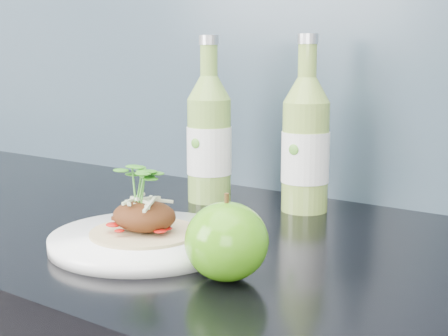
{
  "coord_description": "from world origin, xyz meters",
  "views": [
    {
      "loc": [
        0.48,
        1.04,
        1.14
      ],
      "look_at": [
        0.03,
        1.66,
        1.0
      ],
      "focal_mm": 50.0,
      "sensor_mm": 36.0,
      "label": 1
    }
  ],
  "objects": [
    {
      "name": "cider_bottle_right",
      "position": [
        0.03,
        1.88,
        1.0
      ],
      "size": [
        0.09,
        0.09,
        0.27
      ],
      "rotation": [
        0.0,
        0.0,
        0.19
      ],
      "color": "#89AA47",
      "rests_on": "kitchen_counter"
    },
    {
      "name": "dinner_plate",
      "position": [
        -0.05,
        1.6,
        0.91
      ],
      "size": [
        0.27,
        0.27,
        0.02
      ],
      "color": "white",
      "rests_on": "kitchen_counter"
    },
    {
      "name": "pork_taco",
      "position": [
        -0.05,
        1.6,
        0.94
      ],
      "size": [
        0.14,
        0.14,
        0.09
      ],
      "color": "tan",
      "rests_on": "dinner_plate"
    },
    {
      "name": "green_apple",
      "position": [
        0.11,
        1.56,
        0.94
      ],
      "size": [
        0.12,
        0.12,
        0.09
      ],
      "rotation": [
        0.0,
        0.0,
        -0.35
      ],
      "color": "#34830E",
      "rests_on": "kitchen_counter"
    },
    {
      "name": "cider_bottle_left",
      "position": [
        -0.13,
        1.85,
        1.0
      ],
      "size": [
        0.1,
        0.1,
        0.27
      ],
      "rotation": [
        0.0,
        0.0,
        -0.43
      ],
      "color": "#7EA745",
      "rests_on": "kitchen_counter"
    }
  ]
}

